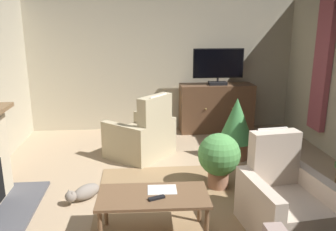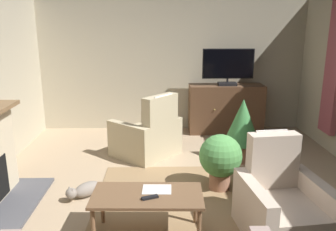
{
  "view_description": "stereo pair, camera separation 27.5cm",
  "coord_description": "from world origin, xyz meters",
  "px_view_note": "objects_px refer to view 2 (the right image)",
  "views": [
    {
      "loc": [
        -0.53,
        -3.87,
        2.15
      ],
      "look_at": [
        -0.15,
        0.19,
        1.06
      ],
      "focal_mm": 36.91,
      "sensor_mm": 36.0,
      "label": 1
    },
    {
      "loc": [
        -0.25,
        -3.89,
        2.15
      ],
      "look_at": [
        -0.15,
        0.19,
        1.06
      ],
      "focal_mm": 36.91,
      "sensor_mm": 36.0,
      "label": 2
    }
  ],
  "objects_px": {
    "coffee_table": "(147,199)",
    "cat": "(85,190)",
    "armchair_in_far_corner": "(282,207)",
    "potted_plant_on_hearth_side": "(242,127)",
    "potted_plant_small_fern_corner": "(220,158)",
    "tv_remote": "(150,197)",
    "armchair_facing_sofa": "(148,136)",
    "tv_cabinet": "(226,110)",
    "television": "(228,66)",
    "folded_newspaper": "(157,189)"
  },
  "relations": [
    {
      "from": "folded_newspaper",
      "to": "potted_plant_on_hearth_side",
      "type": "relative_size",
      "value": 0.3
    },
    {
      "from": "tv_remote",
      "to": "armchair_facing_sofa",
      "type": "relative_size",
      "value": 0.13
    },
    {
      "from": "tv_cabinet",
      "to": "armchair_facing_sofa",
      "type": "xyz_separation_m",
      "value": [
        -1.53,
        -1.27,
        -0.13
      ]
    },
    {
      "from": "armchair_in_far_corner",
      "to": "potted_plant_small_fern_corner",
      "type": "height_order",
      "value": "armchair_in_far_corner"
    },
    {
      "from": "folded_newspaper",
      "to": "television",
      "type": "bearing_deg",
      "value": 70.15
    },
    {
      "from": "coffee_table",
      "to": "tv_remote",
      "type": "distance_m",
      "value": 0.11
    },
    {
      "from": "tv_remote",
      "to": "tv_cabinet",
      "type": "bearing_deg",
      "value": 47.76
    },
    {
      "from": "tv_cabinet",
      "to": "potted_plant_small_fern_corner",
      "type": "distance_m",
      "value": 2.58
    },
    {
      "from": "coffee_table",
      "to": "folded_newspaper",
      "type": "xyz_separation_m",
      "value": [
        0.1,
        0.1,
        0.05
      ]
    },
    {
      "from": "coffee_table",
      "to": "armchair_in_far_corner",
      "type": "distance_m",
      "value": 1.39
    },
    {
      "from": "armchair_facing_sofa",
      "to": "tv_cabinet",
      "type": "bearing_deg",
      "value": 39.61
    },
    {
      "from": "cat",
      "to": "potted_plant_small_fern_corner",
      "type": "bearing_deg",
      "value": 6.0
    },
    {
      "from": "potted_plant_on_hearth_side",
      "to": "cat",
      "type": "bearing_deg",
      "value": -152.41
    },
    {
      "from": "coffee_table",
      "to": "potted_plant_on_hearth_side",
      "type": "distance_m",
      "value": 2.5
    },
    {
      "from": "folded_newspaper",
      "to": "cat",
      "type": "distance_m",
      "value": 1.26
    },
    {
      "from": "television",
      "to": "tv_remote",
      "type": "distance_m",
      "value": 3.96
    },
    {
      "from": "tv_cabinet",
      "to": "armchair_in_far_corner",
      "type": "height_order",
      "value": "armchair_in_far_corner"
    },
    {
      "from": "coffee_table",
      "to": "tv_remote",
      "type": "height_order",
      "value": "tv_remote"
    },
    {
      "from": "cat",
      "to": "potted_plant_on_hearth_side",
      "type": "bearing_deg",
      "value": 27.59
    },
    {
      "from": "armchair_in_far_corner",
      "to": "potted_plant_small_fern_corner",
      "type": "bearing_deg",
      "value": 114.07
    },
    {
      "from": "coffee_table",
      "to": "potted_plant_small_fern_corner",
      "type": "height_order",
      "value": "potted_plant_small_fern_corner"
    },
    {
      "from": "tv_cabinet",
      "to": "cat",
      "type": "relative_size",
      "value": 2.63
    },
    {
      "from": "potted_plant_small_fern_corner",
      "to": "tv_remote",
      "type": "bearing_deg",
      "value": -128.51
    },
    {
      "from": "tv_cabinet",
      "to": "folded_newspaper",
      "type": "relative_size",
      "value": 4.92
    },
    {
      "from": "armchair_in_far_corner",
      "to": "potted_plant_on_hearth_side",
      "type": "distance_m",
      "value": 2.06
    },
    {
      "from": "television",
      "to": "armchair_in_far_corner",
      "type": "xyz_separation_m",
      "value": [
        -0.07,
        -3.51,
        -1.03
      ]
    },
    {
      "from": "armchair_facing_sofa",
      "to": "armchair_in_far_corner",
      "type": "distance_m",
      "value": 2.72
    },
    {
      "from": "tv_cabinet",
      "to": "folded_newspaper",
      "type": "xyz_separation_m",
      "value": [
        -1.36,
        -3.46,
        0.02
      ]
    },
    {
      "from": "television",
      "to": "potted_plant_on_hearth_side",
      "type": "relative_size",
      "value": 0.98
    },
    {
      "from": "tv_remote",
      "to": "potted_plant_small_fern_corner",
      "type": "xyz_separation_m",
      "value": [
        0.9,
        1.13,
        -0.04
      ]
    },
    {
      "from": "armchair_facing_sofa",
      "to": "cat",
      "type": "relative_size",
      "value": 2.25
    },
    {
      "from": "coffee_table",
      "to": "cat",
      "type": "height_order",
      "value": "coffee_table"
    },
    {
      "from": "armchair_facing_sofa",
      "to": "cat",
      "type": "xyz_separation_m",
      "value": [
        -0.76,
        -1.44,
        -0.24
      ]
    },
    {
      "from": "television",
      "to": "folded_newspaper",
      "type": "height_order",
      "value": "television"
    },
    {
      "from": "television",
      "to": "armchair_facing_sofa",
      "type": "bearing_deg",
      "value": -141.59
    },
    {
      "from": "television",
      "to": "tv_remote",
      "type": "relative_size",
      "value": 5.87
    },
    {
      "from": "armchair_in_far_corner",
      "to": "coffee_table",
      "type": "bearing_deg",
      "value": 179.85
    },
    {
      "from": "tv_remote",
      "to": "armchair_facing_sofa",
      "type": "bearing_deg",
      "value": 71.56
    },
    {
      "from": "coffee_table",
      "to": "potted_plant_on_hearth_side",
      "type": "bearing_deg",
      "value": 54.74
    },
    {
      "from": "folded_newspaper",
      "to": "armchair_in_far_corner",
      "type": "xyz_separation_m",
      "value": [
        1.29,
        -0.1,
        -0.16
      ]
    },
    {
      "from": "coffee_table",
      "to": "armchair_in_far_corner",
      "type": "relative_size",
      "value": 1.1
    },
    {
      "from": "armchair_facing_sofa",
      "to": "cat",
      "type": "height_order",
      "value": "armchair_facing_sofa"
    },
    {
      "from": "cat",
      "to": "folded_newspaper",
      "type": "bearing_deg",
      "value": -39.27
    },
    {
      "from": "tv_remote",
      "to": "cat",
      "type": "height_order",
      "value": "tv_remote"
    },
    {
      "from": "armchair_facing_sofa",
      "to": "potted_plant_on_hearth_side",
      "type": "bearing_deg",
      "value": -9.47
    },
    {
      "from": "tv_remote",
      "to": "armchair_facing_sofa",
      "type": "height_order",
      "value": "armchair_facing_sofa"
    },
    {
      "from": "armchair_in_far_corner",
      "to": "potted_plant_on_hearth_side",
      "type": "xyz_separation_m",
      "value": [
        0.05,
        2.04,
        0.25
      ]
    },
    {
      "from": "armchair_in_far_corner",
      "to": "cat",
      "type": "relative_size",
      "value": 1.85
    },
    {
      "from": "potted_plant_small_fern_corner",
      "to": "potted_plant_on_hearth_side",
      "type": "relative_size",
      "value": 0.75
    },
    {
      "from": "potted_plant_on_hearth_side",
      "to": "armchair_in_far_corner",
      "type": "bearing_deg",
      "value": -91.45
    }
  ]
}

